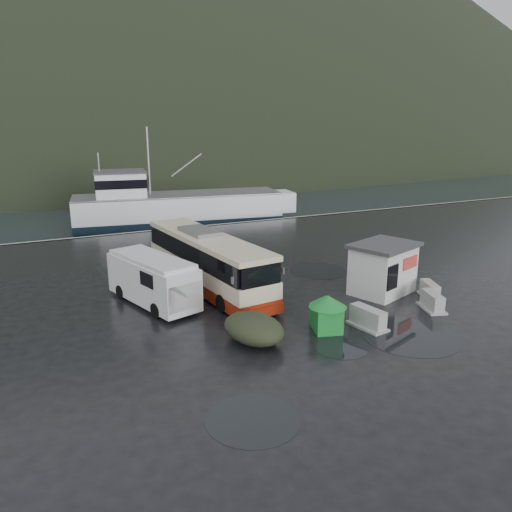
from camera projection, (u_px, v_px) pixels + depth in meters
name	position (u px, v px, depth m)	size (l,w,h in m)	color
ground	(242.00, 318.00, 22.56)	(160.00, 160.00, 0.00)	black
harbor_water	(54.00, 158.00, 118.28)	(300.00, 180.00, 0.02)	black
quay_edge	(141.00, 232.00, 39.96)	(160.00, 0.60, 1.50)	#999993
headland	(53.00, 138.00, 244.27)	(780.00, 540.00, 570.00)	black
coach_bus	(208.00, 288.00, 26.70)	(2.76, 10.84, 3.06)	beige
white_van	(154.00, 303.00, 24.40)	(1.98, 5.74, 2.40)	silver
waste_bin_left	(327.00, 331.00, 21.20)	(1.15, 1.15, 1.60)	#167C2A
waste_bin_right	(325.00, 326.00, 21.72)	(1.02, 1.02, 1.42)	#167C2A
dome_tent	(254.00, 341.00, 20.23)	(2.07, 2.90, 1.14)	#262C1A
ticket_kiosk	(381.00, 293.00, 25.92)	(3.37, 2.56, 2.64)	silver
jersey_barrier_a	(367.00, 327.00, 21.59)	(0.89, 1.79, 0.89)	#999993
jersey_barrier_b	(429.00, 297.00, 25.27)	(0.78, 1.55, 0.78)	#999993
jersey_barrier_c	(431.00, 309.00, 23.65)	(0.82, 1.64, 0.82)	#999993
fishing_trawler	(179.00, 211.00, 48.87)	(23.34, 5.14, 9.33)	silver
puddles	(347.00, 324.00, 21.94)	(13.19, 15.25, 0.01)	black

